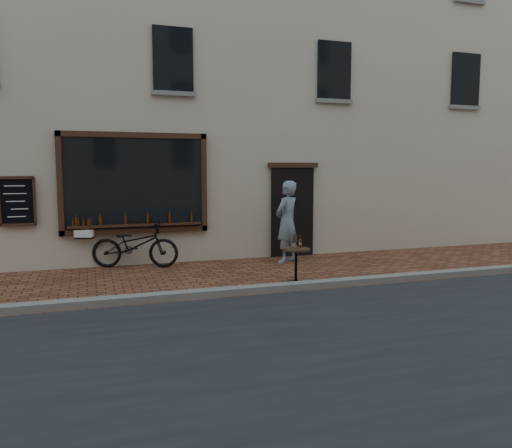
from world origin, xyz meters
name	(u,v)px	position (x,y,z in m)	size (l,w,h in m)	color
ground	(268,295)	(0.00, 0.00, 0.00)	(90.00, 90.00, 0.00)	#522A1A
kerb	(264,289)	(0.00, 0.20, 0.06)	(90.00, 0.25, 0.12)	slate
shop_building	(191,69)	(0.00, 6.50, 5.00)	(28.00, 6.20, 10.00)	#C2B398
cargo_bicycle	(133,244)	(-1.99, 3.21, 0.51)	(2.31, 1.26, 1.07)	black
bistro_table	(296,259)	(0.79, 0.61, 0.48)	(0.53, 0.53, 0.91)	black
pedestrian	(287,222)	(1.45, 2.70, 0.95)	(0.69, 0.45, 1.90)	slate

